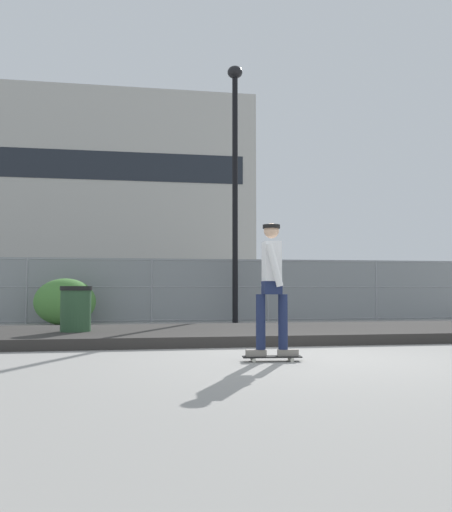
{
  "coord_description": "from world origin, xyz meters",
  "views": [
    {
      "loc": [
        -2.32,
        -7.71,
        1.0
      ],
      "look_at": [
        -0.34,
        3.9,
        1.67
      ],
      "focal_mm": 38.97,
      "sensor_mm": 36.0,
      "label": 1
    }
  ],
  "objects_px": {
    "parked_car_near": "(96,293)",
    "trash_bin": "(76,314)",
    "skater": "(272,280)",
    "parked_car_mid": "(257,292)",
    "shrub_left": "(65,302)",
    "skateboard": "(272,357)",
    "street_lamp": "(235,164)"
  },
  "relations": [
    {
      "from": "skateboard",
      "to": "parked_car_mid",
      "type": "xyz_separation_m",
      "value": [
        2.46,
        11.68,
        0.78
      ]
    },
    {
      "from": "street_lamp",
      "to": "parked_car_mid",
      "type": "relative_size",
      "value": 1.66
    },
    {
      "from": "skater",
      "to": "parked_car_near",
      "type": "relative_size",
      "value": 0.41
    },
    {
      "from": "trash_bin",
      "to": "street_lamp",
      "type": "bearing_deg",
      "value": 51.25
    },
    {
      "from": "skateboard",
      "to": "parked_car_near",
      "type": "relative_size",
      "value": 0.18
    },
    {
      "from": "parked_car_near",
      "to": "skateboard",
      "type": "bearing_deg",
      "value": -75.19
    },
    {
      "from": "skateboard",
      "to": "parked_car_mid",
      "type": "relative_size",
      "value": 0.18
    },
    {
      "from": "street_lamp",
      "to": "shrub_left",
      "type": "xyz_separation_m",
      "value": [
        -4.67,
        -0.33,
        -3.97
      ]
    },
    {
      "from": "skater",
      "to": "parked_car_near",
      "type": "height_order",
      "value": "skater"
    },
    {
      "from": "parked_car_mid",
      "to": "shrub_left",
      "type": "relative_size",
      "value": 2.8
    },
    {
      "from": "skater",
      "to": "parked_car_mid",
      "type": "distance_m",
      "value": 11.94
    },
    {
      "from": "street_lamp",
      "to": "parked_car_mid",
      "type": "xyz_separation_m",
      "value": [
        1.42,
        3.45,
        -3.76
      ]
    },
    {
      "from": "trash_bin",
      "to": "skateboard",
      "type": "bearing_deg",
      "value": -48.6
    },
    {
      "from": "trash_bin",
      "to": "shrub_left",
      "type": "bearing_deg",
      "value": 98.88
    },
    {
      "from": "street_lamp",
      "to": "skateboard",
      "type": "bearing_deg",
      "value": -97.17
    },
    {
      "from": "parked_car_mid",
      "to": "street_lamp",
      "type": "bearing_deg",
      "value": -112.39
    },
    {
      "from": "shrub_left",
      "to": "trash_bin",
      "type": "relative_size",
      "value": 1.57
    },
    {
      "from": "skateboard",
      "to": "street_lamp",
      "type": "bearing_deg",
      "value": 82.83
    },
    {
      "from": "street_lamp",
      "to": "parked_car_near",
      "type": "bearing_deg",
      "value": 141.33
    },
    {
      "from": "skater",
      "to": "parked_car_mid",
      "type": "relative_size",
      "value": 0.4
    },
    {
      "from": "skateboard",
      "to": "skater",
      "type": "xyz_separation_m",
      "value": [
        0.0,
        0.0,
        1.06
      ]
    },
    {
      "from": "parked_car_mid",
      "to": "shrub_left",
      "type": "bearing_deg",
      "value": -148.2
    },
    {
      "from": "shrub_left",
      "to": "skateboard",
      "type": "bearing_deg",
      "value": -65.3
    },
    {
      "from": "skater",
      "to": "parked_car_near",
      "type": "distance_m",
      "value": 11.89
    },
    {
      "from": "parked_car_near",
      "to": "trash_bin",
      "type": "bearing_deg",
      "value": -89.15
    },
    {
      "from": "trash_bin",
      "to": "skater",
      "type": "bearing_deg",
      "value": -48.6
    },
    {
      "from": "shrub_left",
      "to": "trash_bin",
      "type": "height_order",
      "value": "shrub_left"
    },
    {
      "from": "street_lamp",
      "to": "parked_car_mid",
      "type": "distance_m",
      "value": 5.29
    },
    {
      "from": "parked_car_mid",
      "to": "skateboard",
      "type": "bearing_deg",
      "value": -101.87
    },
    {
      "from": "street_lamp",
      "to": "trash_bin",
      "type": "bearing_deg",
      "value": -128.75
    },
    {
      "from": "skateboard",
      "to": "street_lamp",
      "type": "xyz_separation_m",
      "value": [
        1.04,
        8.23,
        4.54
      ]
    },
    {
      "from": "skater",
      "to": "shrub_left",
      "type": "bearing_deg",
      "value": 114.7
    }
  ]
}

